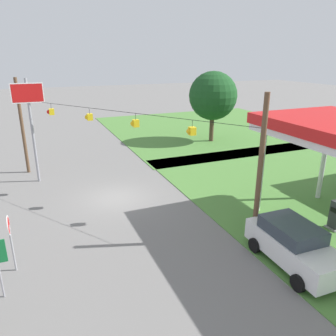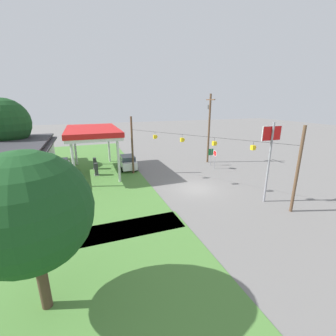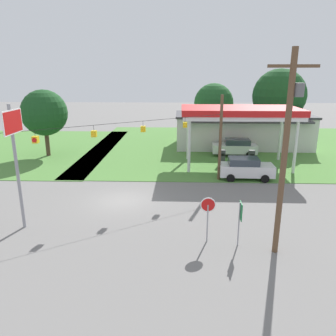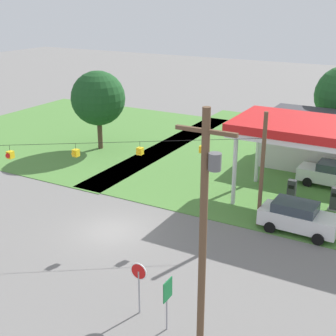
{
  "view_description": "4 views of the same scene",
  "coord_description": "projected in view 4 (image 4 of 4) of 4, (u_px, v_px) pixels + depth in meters",
  "views": [
    {
      "loc": [
        18.59,
        -4.19,
        8.49
      ],
      "look_at": [
        4.44,
        1.69,
        3.19
      ],
      "focal_mm": 35.0,
      "sensor_mm": 36.0,
      "label": 1
    },
    {
      "loc": [
        -19.44,
        10.41,
        8.71
      ],
      "look_at": [
        2.27,
        2.24,
        1.83
      ],
      "focal_mm": 24.0,
      "sensor_mm": 36.0,
      "label": 2
    },
    {
      "loc": [
        4.05,
        -21.44,
        8.67
      ],
      "look_at": [
        3.21,
        0.5,
        2.28
      ],
      "focal_mm": 35.0,
      "sensor_mm": 36.0,
      "label": 3
    },
    {
      "loc": [
        14.94,
        -19.96,
        13.07
      ],
      "look_at": [
        1.85,
        3.54,
        3.19
      ],
      "focal_mm": 50.0,
      "sensor_mm": 36.0,
      "label": 4
    }
  ],
  "objects": [
    {
      "name": "fuel_pump_near",
      "position": [
        291.0,
        191.0,
        31.44
      ],
      "size": [
        0.71,
        0.56,
        1.56
      ],
      "color": "gray",
      "rests_on": "ground"
    },
    {
      "name": "stop_sign_roadside",
      "position": [
        139.0,
        277.0,
        19.94
      ],
      "size": [
        0.8,
        0.08,
        2.5
      ],
      "rotation": [
        0.0,
        0.0,
        3.14
      ],
      "color": "#99999E",
      "rests_on": "ground"
    },
    {
      "name": "gas_station_canopy",
      "position": [
        320.0,
        132.0,
        29.3
      ],
      "size": [
        10.75,
        6.0,
        5.62
      ],
      "color": "silver",
      "rests_on": "ground"
    },
    {
      "name": "car_at_pumps_rear",
      "position": [
        333.0,
        174.0,
        33.89
      ],
      "size": [
        4.82,
        2.25,
        1.82
      ],
      "rotation": [
        0.0,
        0.0,
        3.1
      ],
      "color": "white",
      "rests_on": "ground"
    },
    {
      "name": "ground_plane",
      "position": [
        112.0,
        231.0,
        27.7
      ],
      "size": [
        160.0,
        160.0,
        0.0
      ],
      "primitive_type": "plane",
      "color": "slate"
    },
    {
      "name": "signal_span_gantry",
      "position": [
        109.0,
        170.0,
        26.35
      ],
      "size": [
        14.87,
        10.24,
        7.04
      ],
      "color": "brown",
      "rests_on": "ground"
    },
    {
      "name": "utility_pole_main",
      "position": [
        204.0,
        228.0,
        16.38
      ],
      "size": [
        2.2,
        0.44,
        9.76
      ],
      "color": "brown",
      "rests_on": "ground"
    },
    {
      "name": "grass_verge_opposite_corner",
      "position": [
        76.0,
        131.0,
        48.12
      ],
      "size": [
        24.0,
        24.0,
        0.04
      ],
      "primitive_type": "cube",
      "color": "#4C7F38",
      "rests_on": "ground"
    },
    {
      "name": "route_sign",
      "position": [
        167.0,
        295.0,
        18.93
      ],
      "size": [
        0.1,
        0.7,
        2.4
      ],
      "color": "gray",
      "rests_on": "ground"
    },
    {
      "name": "car_at_pumps_front",
      "position": [
        298.0,
        217.0,
        27.31
      ],
      "size": [
        4.54,
        2.2,
        1.85
      ],
      "rotation": [
        0.0,
        0.0,
        -0.03
      ],
      "color": "white",
      "rests_on": "ground"
    },
    {
      "name": "tree_west_verge",
      "position": [
        98.0,
        98.0,
        41.18
      ],
      "size": [
        4.8,
        4.8,
        7.06
      ],
      "color": "#4C3828",
      "rests_on": "ground"
    },
    {
      "name": "fuel_pump_far",
      "position": [
        335.0,
        200.0,
        30.16
      ],
      "size": [
        0.71,
        0.56,
        1.56
      ],
      "color": "gray",
      "rests_on": "ground"
    }
  ]
}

